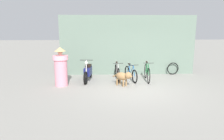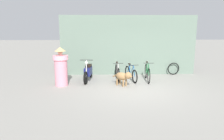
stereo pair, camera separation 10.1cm
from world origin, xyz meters
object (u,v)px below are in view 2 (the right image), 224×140
Objects in this scene: bicycle_2 at (147,73)px; spare_tire_left at (173,69)px; bicycle_1 at (131,74)px; bicycle_0 at (117,72)px; motorcycle at (88,72)px; person_in_robes at (61,67)px; stray_dog at (123,76)px.

spare_tire_left is at bearing 130.18° from bicycle_2.
spare_tire_left is (1.62, 1.20, -0.06)m from bicycle_2.
bicycle_1 is 0.77m from bicycle_2.
bicycle_1 is at bearing 69.76° from bicycle_0.
motorcycle is at bearing -89.18° from bicycle_2.
bicycle_2 is at bearing -143.47° from spare_tire_left.
person_in_robes is (-2.48, -0.92, 0.47)m from bicycle_0.
bicycle_2 is at bearing 81.96° from stray_dog.
bicycle_0 is 0.99× the size of person_in_robes.
bicycle_2 reaches higher than stray_dog.
bicycle_0 is 0.66m from bicycle_1.
bicycle_0 is 1.07× the size of bicycle_1.
bicycle_0 reaches higher than stray_dog.
stray_dog is 3.52m from spare_tire_left.
bicycle_1 is (0.63, -0.19, -0.02)m from bicycle_0.
spare_tire_left is at bearing 82.30° from stray_dog.
stray_dog reaches higher than spare_tire_left.
bicycle_1 reaches higher than spare_tire_left.
bicycle_2 is 2.02m from spare_tire_left.
motorcycle is (-2.01, 0.09, 0.08)m from bicycle_1.
motorcycle is (-1.39, -0.10, 0.06)m from bicycle_0.
motorcycle is 2.26× the size of stray_dog.
stray_dog is at bearing 168.30° from person_in_robes.
motorcycle is at bearing -166.87° from stray_dog.
stray_dog is at bearing -39.13° from bicycle_1.
stray_dog is at bearing 6.39° from bicycle_0.
person_in_robes is (-2.67, 0.19, 0.40)m from stray_dog.
stray_dog is 2.70m from person_in_robes.
bicycle_0 is 1.93× the size of stray_dog.
person_in_robes reaches higher than bicycle_1.
bicycle_1 is at bearing -174.35° from person_in_robes.
person_in_robes reaches higher than bicycle_0.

